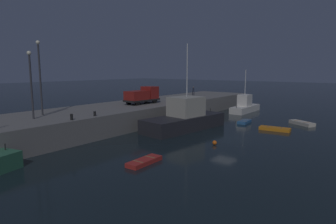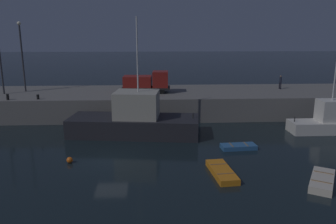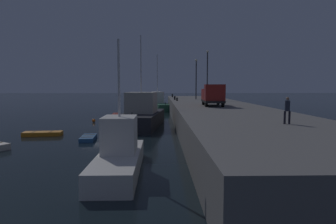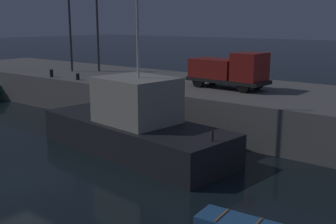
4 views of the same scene
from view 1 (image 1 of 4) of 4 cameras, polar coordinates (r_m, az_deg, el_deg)
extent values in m
plane|color=black|center=(32.88, 11.28, -5.30)|extent=(320.00, 320.00, 0.00)
cube|color=slate|center=(41.95, -8.37, -0.41)|extent=(60.92, 10.50, 2.63)
cube|color=#232328|center=(37.24, 3.28, -2.14)|extent=(12.68, 5.62, 1.76)
cube|color=#ADA899|center=(37.14, 3.63, 1.14)|extent=(4.42, 3.84, 2.48)
cylinder|color=silver|center=(36.95, 3.85, 8.29)|extent=(0.14, 0.14, 6.78)
cylinder|color=#262626|center=(41.39, 8.48, 0.44)|extent=(0.10, 0.10, 0.50)
cylinder|color=#262626|center=(26.42, -29.86, -6.08)|extent=(0.10, 0.10, 0.50)
cube|color=silver|center=(54.36, 15.21, 0.62)|extent=(8.60, 2.39, 1.14)
cube|color=silver|center=(53.82, 15.12, 2.29)|extent=(2.47, 1.92, 2.12)
cylinder|color=silver|center=(53.58, 15.25, 5.79)|extent=(0.14, 0.14, 4.48)
cylinder|color=#262626|center=(50.65, 13.53, 1.05)|extent=(0.10, 0.10, 0.50)
cube|color=#B22823|center=(24.10, -4.78, -9.84)|extent=(3.45, 1.29, 0.36)
cube|color=olive|center=(23.50, -6.00, -9.83)|extent=(0.11, 1.06, 0.04)
cube|color=olive|center=(24.58, -3.63, -8.97)|extent=(0.11, 1.06, 0.04)
cube|color=orange|center=(39.07, 20.62, -3.19)|extent=(1.69, 3.86, 0.41)
cube|color=olive|center=(38.88, 21.83, -2.97)|extent=(1.19, 0.20, 0.04)
cube|color=olive|center=(39.19, 19.46, -2.75)|extent=(1.19, 0.20, 0.04)
cube|color=#2D6099|center=(43.12, 15.05, -1.90)|extent=(3.03, 1.47, 0.37)
cube|color=olive|center=(42.48, 14.79, -1.76)|extent=(0.17, 1.12, 0.04)
cube|color=olive|center=(43.69, 15.33, -1.50)|extent=(0.17, 1.12, 0.04)
cube|color=beige|center=(44.49, 25.25, -2.03)|extent=(3.02, 3.77, 0.49)
cube|color=olive|center=(43.91, 26.02, -1.86)|extent=(1.07, 0.69, 0.04)
cube|color=olive|center=(44.99, 24.55, -1.53)|extent=(1.07, 0.69, 0.04)
sphere|color=orange|center=(30.08, 9.33, -6.09)|extent=(0.46, 0.46, 0.46)
cylinder|color=#38383D|center=(32.69, -25.71, 4.48)|extent=(0.20, 0.20, 6.61)
sphere|color=#F9EFCC|center=(32.68, -26.11, 10.58)|extent=(0.44, 0.44, 0.44)
cylinder|color=#38383D|center=(34.99, -24.23, 5.84)|extent=(0.20, 0.20, 7.89)
sphere|color=#F9EFCC|center=(35.10, -24.65, 12.58)|extent=(0.44, 0.44, 0.44)
cylinder|color=black|center=(44.97, -4.42, 2.52)|extent=(0.91, 0.32, 0.90)
cylinder|color=black|center=(43.68, -2.68, 2.36)|extent=(0.91, 0.32, 0.90)
cylinder|color=black|center=(42.50, -7.88, 2.12)|extent=(0.91, 0.32, 0.90)
cylinder|color=black|center=(41.13, -6.15, 1.94)|extent=(0.91, 0.32, 0.90)
cube|color=black|center=(43.03, -5.25, 2.41)|extent=(5.77, 2.49, 0.25)
cube|color=maroon|center=(44.13, -3.68, 3.95)|extent=(1.92, 2.31, 1.85)
cube|color=maroon|center=(42.26, -6.25, 3.34)|extent=(3.39, 2.38, 1.29)
cylinder|color=black|center=(57.66, 4.95, 3.79)|extent=(0.13, 0.13, 0.82)
cylinder|color=black|center=(57.53, 5.24, 3.78)|extent=(0.13, 0.13, 0.82)
cylinder|color=#1E2333|center=(57.54, 5.10, 4.52)|extent=(0.35, 0.35, 0.67)
sphere|color=#8C664C|center=(57.51, 5.11, 4.98)|extent=(0.20, 0.20, 0.20)
cylinder|color=black|center=(32.65, -14.48, -0.33)|extent=(0.28, 0.28, 0.52)
cylinder|color=black|center=(30.70, -18.78, -0.95)|extent=(0.28, 0.28, 0.63)
camera|label=2|loc=(33.46, 55.81, 7.83)|focal=35.31mm
camera|label=3|loc=(70.88, 18.93, 5.89)|focal=32.09mm
camera|label=4|loc=(45.58, 32.63, 6.46)|focal=43.85mm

